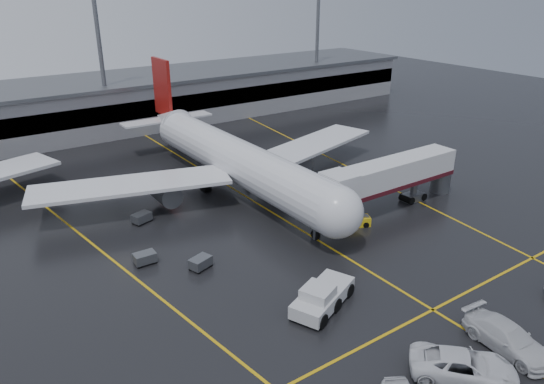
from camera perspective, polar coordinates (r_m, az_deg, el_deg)
ground at (r=58.16m, az=0.49°, el=-2.58°), size 220.00×220.00×0.00m
apron_line_centre at (r=58.16m, az=0.49°, el=-2.57°), size 0.25×90.00×0.02m
apron_line_stop at (r=44.47m, az=17.49°, el=-12.42°), size 60.00×0.25×0.02m
apron_line_left at (r=59.36m, az=-21.42°, el=-3.71°), size 9.99×69.35×0.02m
apron_line_right at (r=75.90m, az=7.26°, el=3.40°), size 7.57×69.64×0.02m
terminal at (r=97.98m, az=-16.14°, el=9.71°), size 122.00×19.00×8.60m
light_mast_mid at (r=89.25m, az=-18.64°, el=14.88°), size 3.00×1.20×25.45m
light_mast_right at (r=110.81m, az=5.09°, el=17.22°), size 3.00×1.20×25.45m
main_airliner at (r=64.17m, az=-4.51°, el=3.87°), size 48.80×45.60×14.10m
jet_bridge at (r=59.90m, az=13.20°, el=1.64°), size 19.90×3.40×6.05m
pushback_tractor at (r=42.47m, az=5.58°, el=-11.62°), size 7.18×5.06×2.38m
belt_loader at (r=56.24m, az=9.18°, el=-3.23°), size 3.59×2.65×2.10m
service_van_a at (r=38.14m, az=20.55°, el=-17.72°), size 7.16×7.31×1.95m
service_van_b at (r=41.76m, az=24.81°, el=-14.54°), size 3.33×6.97×1.96m
baggage_cart_a at (r=48.06m, az=-7.99°, el=-7.78°), size 2.31×1.87×1.12m
baggage_cart_b at (r=49.80m, az=-14.00°, el=-7.13°), size 2.03×1.35×1.12m
baggage_cart_c at (r=57.94m, az=-14.34°, el=-2.76°), size 2.31×1.86×1.12m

